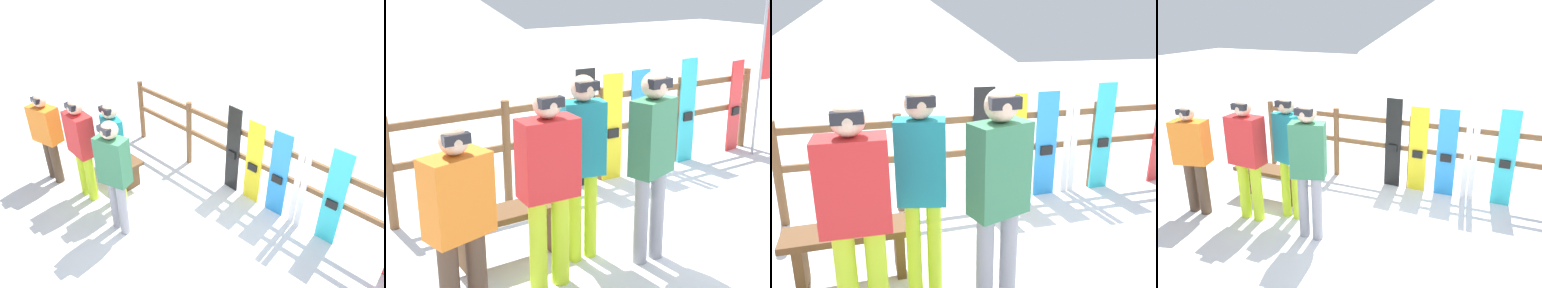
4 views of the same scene
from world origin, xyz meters
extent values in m
plane|color=white|center=(0.00, 0.00, 0.00)|extent=(40.00, 40.00, 0.00)
cone|color=silver|center=(0.00, 23.67, 3.00)|extent=(18.00, 18.00, 6.00)
cylinder|color=brown|center=(-2.67, 1.67, 0.61)|extent=(0.10, 0.10, 1.22)
cylinder|color=brown|center=(-1.33, 1.67, 0.61)|extent=(0.10, 0.10, 1.22)
cylinder|color=brown|center=(0.00, 1.67, 0.61)|extent=(0.10, 0.10, 1.22)
cylinder|color=brown|center=(1.33, 1.67, 0.61)|extent=(0.10, 0.10, 1.22)
cube|color=brown|center=(0.00, 1.67, 0.67)|extent=(5.34, 0.05, 0.08)
cube|color=brown|center=(0.00, 1.67, 1.10)|extent=(5.34, 0.05, 0.08)
cube|color=brown|center=(-1.91, 0.46, 0.47)|extent=(1.12, 0.36, 0.06)
cube|color=brown|center=(-2.33, 0.46, 0.22)|extent=(0.08, 0.29, 0.44)
cube|color=brown|center=(-1.49, 0.46, 0.22)|extent=(0.08, 0.29, 0.44)
cylinder|color=#B7D826|center=(-1.40, 0.09, 0.43)|extent=(0.12, 0.12, 0.85)
cylinder|color=#B7D826|center=(-1.23, 0.09, 0.43)|extent=(0.12, 0.12, 0.85)
cube|color=teal|center=(-1.31, 0.09, 1.19)|extent=(0.42, 0.29, 0.67)
sphere|color=#D8B293|center=(-1.31, 0.09, 1.64)|extent=(0.23, 0.23, 0.23)
cube|color=black|center=(-1.31, 0.02, 1.67)|extent=(0.21, 0.08, 0.08)
cylinder|color=gray|center=(-0.91, -0.26, 0.43)|extent=(0.14, 0.14, 0.87)
cylinder|color=gray|center=(-0.72, -0.26, 0.43)|extent=(0.14, 0.14, 0.87)
cube|color=#33724C|center=(-0.81, -0.26, 1.21)|extent=(0.47, 0.35, 0.69)
sphere|color=#D8B293|center=(-0.81, -0.26, 1.67)|extent=(0.23, 0.23, 0.23)
cube|color=black|center=(-0.81, -0.33, 1.70)|extent=(0.21, 0.08, 0.08)
cylinder|color=#B7D826|center=(-1.92, -0.16, 0.42)|extent=(0.15, 0.15, 0.84)
cylinder|color=#B7D826|center=(-1.71, -0.16, 0.42)|extent=(0.15, 0.15, 0.84)
cube|color=red|center=(-1.81, -0.16, 1.17)|extent=(0.49, 0.28, 0.66)
sphere|color=#D8B293|center=(-1.81, -0.16, 1.61)|extent=(0.23, 0.23, 0.23)
cube|color=black|center=(-1.81, -0.23, 1.64)|extent=(0.20, 0.08, 0.08)
cube|color=black|center=(-0.29, 1.62, 0.75)|extent=(0.27, 0.04, 1.50)
cube|color=black|center=(-0.29, 1.59, 0.67)|extent=(0.15, 0.04, 0.12)
cube|color=yellow|center=(0.12, 1.62, 0.70)|extent=(0.29, 0.03, 1.40)
cube|color=black|center=(0.12, 1.59, 0.63)|extent=(0.16, 0.03, 0.12)
cube|color=#288CE0|center=(0.57, 1.62, 0.70)|extent=(0.30, 0.03, 1.41)
cube|color=black|center=(0.57, 1.59, 0.63)|extent=(0.17, 0.03, 0.12)
cube|color=white|center=(0.88, 1.62, 0.86)|extent=(0.09, 0.02, 1.72)
cube|color=white|center=(0.98, 1.62, 0.86)|extent=(0.09, 0.02, 1.72)
cube|color=#2DBFCC|center=(1.42, 1.62, 0.74)|extent=(0.28, 0.03, 1.48)
cube|color=black|center=(1.42, 1.59, 0.67)|extent=(0.15, 0.03, 0.12)
camera|label=1|loc=(2.75, -2.43, 3.96)|focal=35.00mm
camera|label=2|loc=(-3.78, -3.70, 2.58)|focal=50.00mm
camera|label=3|loc=(-1.73, -2.58, 2.17)|focal=35.00mm
camera|label=4|loc=(1.28, -3.95, 2.79)|focal=35.00mm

